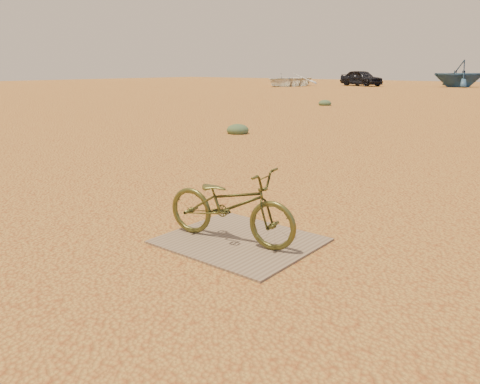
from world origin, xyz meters
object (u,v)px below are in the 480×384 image
Objects in this scene: plywood_board at (240,241)px; boat_far_left at (459,73)px; boat_near_left at (287,80)px; bicycle at (230,205)px; car at (361,78)px.

boat_far_left reaches higher than plywood_board.
boat_near_left is at bearing 122.62° from plywood_board.
boat_far_left is at bearing 3.26° from bicycle.
car is (-16.94, 39.47, 0.73)m from plywood_board.
bicycle is at bearing -131.25° from plywood_board.
car is 8.53m from boat_far_left.
bicycle is 0.34× the size of car.
plywood_board is 42.95m from car.
car is 0.75× the size of boat_near_left.
bicycle is at bearing -29.93° from boat_far_left.
boat_near_left is 1.28× the size of boat_far_left.
boat_far_left is (-8.93, 42.37, 1.19)m from plywood_board.
boat_near_left is at bearing -101.14° from boat_far_left.
car is 0.96× the size of boat_far_left.
car is (-16.87, 39.54, 0.34)m from bicycle.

